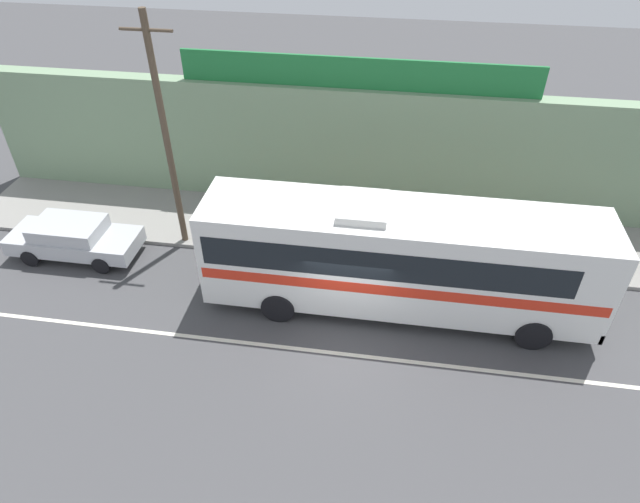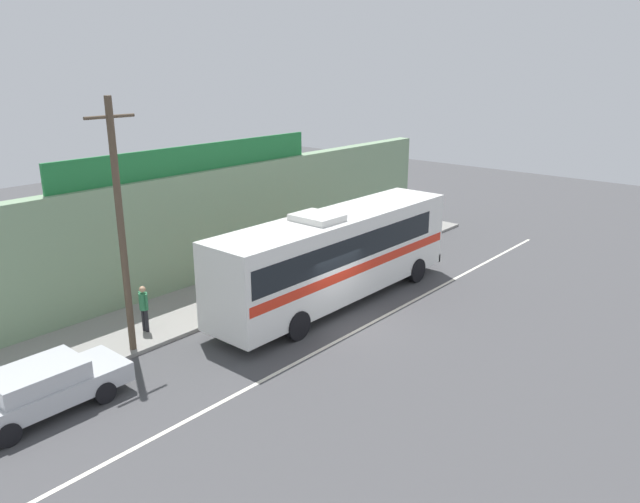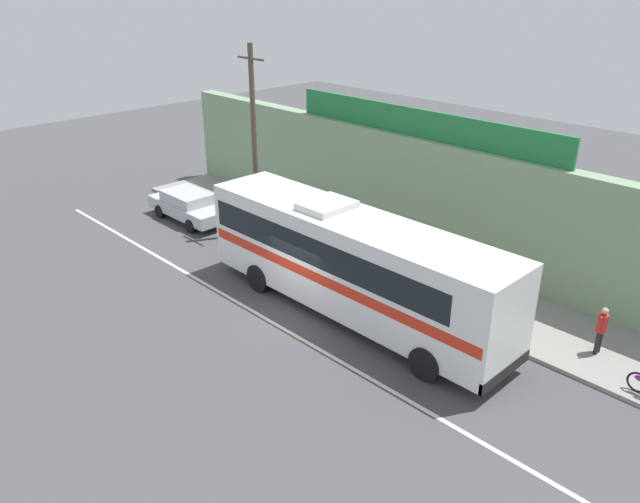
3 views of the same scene
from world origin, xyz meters
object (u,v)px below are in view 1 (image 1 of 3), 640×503
Objects in this scene: parked_car at (73,238)px; pedestrian_by_curb at (217,207)px; intercity_bus at (397,255)px; pedestrian_far_right at (605,235)px; utility_pole at (166,136)px.

pedestrian_by_curb is (4.63, 2.12, 0.36)m from parked_car.
parked_car is at bearing 175.03° from intercity_bus.
intercity_bus is 7.39m from pedestrian_by_curb.
parked_car is at bearing -172.18° from pedestrian_far_right.
utility_pole reaches higher than parked_car.
utility_pole is (-7.70, 2.24, 2.23)m from intercity_bus.
pedestrian_far_right is at bearing 4.85° from utility_pole.
pedestrian_by_curb is 1.06× the size of pedestrian_far_right.
utility_pole is 5.13× the size of pedestrian_far_right.
pedestrian_by_curb is 13.71m from pedestrian_far_right.
utility_pole reaches higher than intercity_bus.
intercity_bus is at bearing -153.66° from pedestrian_far_right.
intercity_bus is 8.33m from utility_pole.
intercity_bus is 1.47× the size of utility_pole.
pedestrian_far_right is at bearing 7.82° from parked_car.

